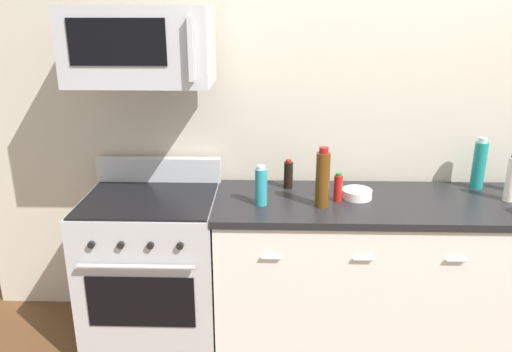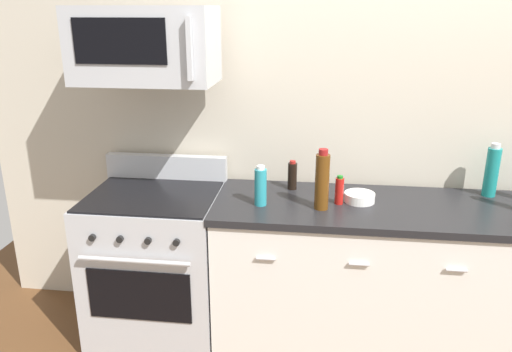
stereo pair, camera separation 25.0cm
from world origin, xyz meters
name	(u,v)px [view 2 (the right image)]	position (x,y,z in m)	size (l,w,h in m)	color
ground_plane	(387,348)	(0.00, 0.00, 0.00)	(6.16, 6.16, 0.00)	brown
back_wall	(398,112)	(0.00, 0.41, 1.35)	(5.13, 0.10, 2.70)	beige
counter_unit	(394,280)	(0.00, 0.00, 0.46)	(2.04, 0.66, 0.92)	silver
range_oven	(158,264)	(-1.40, 0.00, 0.47)	(0.76, 0.69, 1.07)	#B7BABF
microwave	(145,45)	(-1.40, 0.05, 1.75)	(0.74, 0.44, 0.40)	#B7BABF
bottle_wine_amber	(322,181)	(-0.43, -0.09, 1.08)	(0.08, 0.08, 0.33)	#59330F
bottle_soy_sauce_dark	(292,176)	(-0.60, 0.19, 1.00)	(0.05, 0.05, 0.17)	black
bottle_hot_sauce_red	(339,190)	(-0.34, -0.01, 1.00)	(0.05, 0.05, 0.16)	#B21914
bottle_dish_soap	(261,186)	(-0.76, -0.08, 1.03)	(0.07, 0.07, 0.22)	teal
bottle_sparkling_teal	(492,171)	(0.51, 0.22, 1.07)	(0.08, 0.08, 0.31)	#197F7A
bowl_white_ceramic	(359,197)	(-0.22, 0.04, 0.95)	(0.17, 0.17, 0.05)	white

